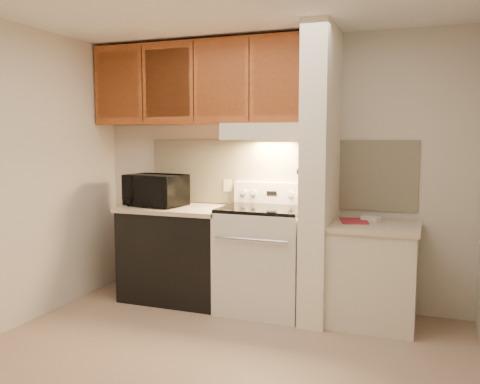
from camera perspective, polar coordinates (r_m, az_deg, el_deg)
The scene contains 48 objects.
floor at distance 3.79m, azimuth -3.04°, elevation -18.42°, with size 3.60×3.60×0.00m, color tan.
wall_back at distance 4.87m, azimuth 3.94°, elevation 2.32°, with size 3.60×0.02×2.50m, color beige.
wall_left at distance 4.49m, azimuth -24.71°, elevation 1.45°, with size 0.02×3.00×2.50m, color beige.
backsplash at distance 4.85m, azimuth 3.90°, elevation 2.14°, with size 2.60×0.02×0.63m, color beige.
range_body at distance 4.66m, azimuth 2.65°, elevation -7.68°, with size 0.76×0.65×0.92m, color silver.
oven_window at distance 4.36m, azimuth 1.36°, elevation -8.11°, with size 0.50×0.01×0.30m, color black.
oven_handle at distance 4.27m, azimuth 1.20°, elevation -5.37°, with size 0.02×0.02×0.65m, color silver.
cooktop at distance 4.57m, azimuth 2.68°, elevation -1.89°, with size 0.74×0.64×0.03m, color black.
range_backguard at distance 4.83m, azimuth 3.72°, elevation -0.09°, with size 0.76×0.08×0.20m, color silver.
range_display at distance 4.79m, azimuth 3.58°, elevation -0.14°, with size 0.10×0.01×0.04m, color black.
range_knob_left_outer at distance 4.87m, azimuth 0.42°, elevation -0.02°, with size 0.05×0.05×0.02m, color silver.
range_knob_left_inner at distance 4.84m, azimuth 1.53°, elevation -0.06°, with size 0.05×0.05×0.02m, color silver.
range_knob_right_inner at distance 4.73m, azimuth 5.65°, elevation -0.23°, with size 0.05×0.05×0.02m, color silver.
range_knob_right_outer at distance 4.71m, azimuth 6.83°, elevation -0.28°, with size 0.05×0.05×0.02m, color silver.
dishwasher_front at distance 5.01m, azimuth -7.02°, elevation -7.04°, with size 1.00×0.63×0.87m, color black.
left_countertop at distance 4.92m, azimuth -7.09°, elevation -1.88°, with size 1.04×0.67×0.04m, color beige.
spoon_rest at distance 5.07m, azimuth -10.72°, elevation -1.39°, with size 0.21×0.07×0.01m, color black.
teal_jar at distance 5.25m, azimuth -9.49°, elevation -0.58°, with size 0.10×0.10×0.11m, color #2F6C6D.
outlet at distance 5.01m, azimuth -1.42°, elevation 0.73°, with size 0.08×0.01×0.12m, color beige.
microwave at distance 4.99m, azimuth -9.46°, elevation 0.20°, with size 0.55×0.37×0.31m, color black.
partition_pillar at distance 4.40m, azimuth 9.02°, elevation 1.86°, with size 0.22×0.70×2.50m, color white.
pillar_trim at distance 4.42m, azimuth 7.55°, elevation 2.55°, with size 0.01×0.70×0.04m, color #9B4A20.
knife_strip at distance 4.38m, azimuth 7.33°, elevation 2.78°, with size 0.02×0.42×0.04m, color black.
knife_blade_a at distance 4.23m, azimuth 6.67°, elevation 1.31°, with size 0.01×0.04×0.16m, color silver.
knife_handle_a at distance 4.23m, azimuth 6.71°, elevation 3.35°, with size 0.02×0.02×0.10m, color black.
knife_blade_b at distance 4.30m, azimuth 6.90°, elevation 1.26°, with size 0.01×0.04×0.18m, color silver.
knife_handle_b at distance 4.30m, azimuth 6.95°, elevation 3.39°, with size 0.02×0.02×0.10m, color black.
knife_blade_c at distance 4.38m, azimuth 7.15°, elevation 1.21°, with size 0.01×0.04×0.20m, color silver.
knife_handle_c at distance 4.37m, azimuth 7.17°, elevation 3.43°, with size 0.02×0.02×0.10m, color black.
knife_blade_d at distance 4.48m, azimuth 7.44°, elevation 1.57°, with size 0.01×0.04×0.16m, color silver.
knife_handle_d at distance 4.46m, azimuth 7.44°, elevation 3.48°, with size 0.02×0.02×0.10m, color black.
knife_blade_e at distance 4.54m, azimuth 7.63°, elevation 1.50°, with size 0.01×0.04×0.18m, color silver.
knife_handle_e at distance 4.53m, azimuth 7.65°, elevation 3.52°, with size 0.02×0.02×0.10m, color black.
oven_mitt at distance 4.61m, azimuth 7.81°, elevation 0.66°, with size 0.03×0.11×0.26m, color gray.
right_cab_base at distance 4.48m, azimuth 14.68°, elevation -9.18°, with size 0.70×0.60×0.81m, color beige.
right_countertop at distance 4.39m, azimuth 14.83°, elevation -3.82°, with size 0.74×0.64×0.04m, color beige.
red_folder at distance 4.50m, azimuth 12.69°, elevation -3.19°, with size 0.22×0.30×0.01m, color #A52632.
white_box at distance 4.56m, azimuth 14.45°, elevation -2.93°, with size 0.15×0.10×0.04m, color white.
range_hood at distance 4.64m, azimuth 3.20°, elevation 6.78°, with size 0.78×0.44×0.15m, color beige.
hood_lip at distance 4.44m, azimuth 2.39°, elevation 6.23°, with size 0.78×0.04×0.06m, color beige.
upper_cabinets at distance 4.96m, azimuth -4.41°, elevation 12.05°, with size 2.18×0.33×0.77m, color #9B4A20.
cab_door_a at distance 5.22m, azimuth -13.51°, elevation 11.61°, with size 0.46×0.01×0.63m, color #9B4A20.
cab_gap_a at distance 5.07m, azimuth -10.91°, elevation 11.83°, with size 0.01×0.01×0.73m, color black.
cab_door_b at distance 4.94m, azimuth -8.14°, elevation 12.03°, with size 0.46×0.01×0.63m, color #9B4A20.
cab_gap_b at distance 4.82m, azimuth -5.24°, elevation 12.22°, with size 0.01×0.01×0.73m, color black.
cab_door_c at distance 4.71m, azimuth -2.17°, elevation 12.39°, with size 0.46×0.01×0.63m, color #9B4A20.
cab_gap_c at distance 4.61m, azimuth 1.03°, elevation 12.52°, with size 0.01×0.01×0.73m, color black.
cab_door_d at distance 4.53m, azimuth 4.37°, elevation 12.62°, with size 0.46×0.01×0.63m, color #9B4A20.
Camera 1 is at (1.38, -3.15, 1.58)m, focal length 38.00 mm.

